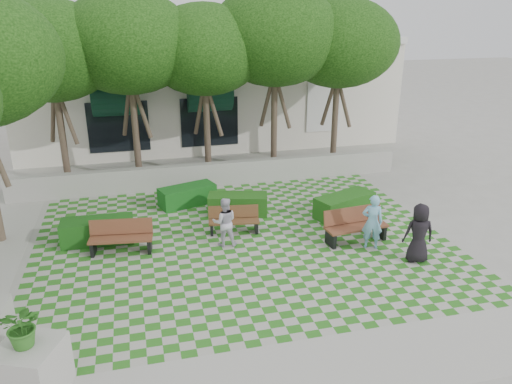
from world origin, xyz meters
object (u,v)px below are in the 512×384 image
object	(u,v)px
bench_east	(355,226)
person_blue	(372,222)
hedge_midleft	(187,195)
person_white	(225,222)
hedge_west	(98,231)
person_dark	(419,233)
hedge_midright	(238,204)
bench_west	(121,237)
hedge_east	(344,205)
bench_mid	(234,220)
planter_front	(29,359)

from	to	relation	value
bench_east	person_blue	bearing A→B (deg)	-70.77
hedge_midleft	person_white	world-z (taller)	person_white
hedge_midleft	hedge_west	distance (m)	3.71
bench_east	person_white	distance (m)	3.87
bench_east	person_dark	xyz separation A→B (m)	(1.11, -1.57, 0.35)
hedge_midright	hedge_midleft	bearing A→B (deg)	141.40
bench_east	person_blue	xyz separation A→B (m)	(0.25, -0.54, 0.34)
bench_east	person_white	xyz separation A→B (m)	(-3.81, 0.64, 0.26)
person_dark	person_white	size ratio (longest dim) A/B	1.13
bench_west	hedge_east	distance (m)	7.24
hedge_east	person_blue	distance (m)	2.40
hedge_midright	hedge_midleft	world-z (taller)	hedge_midright
bench_east	bench_mid	distance (m)	3.67
person_white	hedge_midright	bearing A→B (deg)	-103.32
person_dark	person_white	distance (m)	5.40
bench_east	person_dark	bearing A→B (deg)	-60.61
hedge_east	hedge_midleft	xyz separation A→B (m)	(-4.95, 2.23, -0.02)
bench_mid	hedge_midleft	size ratio (longest dim) A/B	0.83
planter_front	person_dark	bearing A→B (deg)	16.53
bench_mid	planter_front	distance (m)	7.61
hedge_west	person_dark	world-z (taller)	person_dark
hedge_west	planter_front	distance (m)	6.18
bench_east	person_white	size ratio (longest dim) A/B	1.32
hedge_east	hedge_midright	size ratio (longest dim) A/B	1.06
bench_mid	bench_west	size ratio (longest dim) A/B	0.88
person_blue	person_white	size ratio (longest dim) A/B	1.11
bench_mid	person_white	bearing A→B (deg)	-109.86
planter_front	person_white	bearing A→B (deg)	48.23
hedge_midright	hedge_west	world-z (taller)	hedge_west
hedge_midleft	planter_front	xyz separation A→B (m)	(-3.77, -8.40, 0.41)
hedge_midleft	hedge_midright	bearing A→B (deg)	-38.60
bench_west	hedge_midleft	size ratio (longest dim) A/B	0.94
hedge_midleft	person_dark	size ratio (longest dim) A/B	1.16
hedge_east	planter_front	distance (m)	10.69
bench_mid	hedge_east	xyz separation A→B (m)	(3.83, 0.36, -0.03)
hedge_midleft	bench_west	bearing A→B (deg)	-125.82
hedge_west	planter_front	size ratio (longest dim) A/B	1.11
person_blue	person_white	world-z (taller)	person_blue
bench_east	hedge_east	xyz separation A→B (m)	(0.45, 1.81, -0.11)
bench_east	planter_front	bearing A→B (deg)	-158.21
planter_front	hedge_east	bearing A→B (deg)	35.26
hedge_midright	person_white	bearing A→B (deg)	-111.37
hedge_east	person_blue	world-z (taller)	person_blue
person_white	bench_west	bearing A→B (deg)	2.04
person_blue	person_dark	distance (m)	1.34
person_blue	bench_west	bearing A→B (deg)	9.63
hedge_east	person_dark	xyz separation A→B (m)	(0.66, -3.38, 0.47)
bench_east	bench_mid	bearing A→B (deg)	150.71
hedge_east	hedge_midright	world-z (taller)	hedge_east
hedge_east	person_dark	world-z (taller)	person_dark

